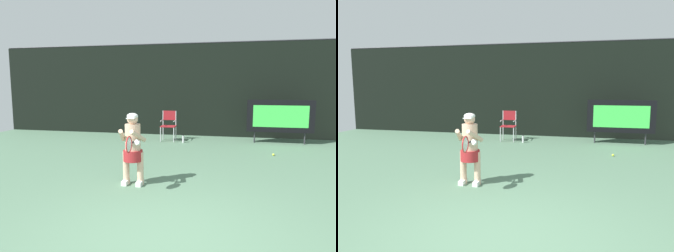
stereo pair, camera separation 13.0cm
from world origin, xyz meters
TOP-DOWN VIEW (x-y plane):
  - ground at (0.00, -0.19)m, footprint 18.00×22.00m
  - backdrop_screen at (0.00, 8.50)m, footprint 18.00×0.12m
  - scoreboard at (2.37, 7.38)m, footprint 2.20×0.21m
  - umpire_chair at (-1.48, 7.13)m, footprint 0.52×0.44m
  - water_bottle at (-0.90, 6.85)m, footprint 0.07×0.07m
  - tennis_player at (-1.16, 2.13)m, footprint 0.54×0.62m
  - tennis_racket at (-1.04, 1.60)m, footprint 0.03×0.60m
  - tennis_ball_loose at (1.95, 5.37)m, footprint 0.07×0.07m

SIDE VIEW (x-z plane):
  - ground at x=0.00m, z-range -0.02..0.00m
  - tennis_ball_loose at x=1.95m, z-range 0.00..0.07m
  - water_bottle at x=-0.90m, z-range -0.01..0.26m
  - umpire_chair at x=-1.48m, z-range 0.08..1.16m
  - tennis_player at x=-1.16m, z-range 0.06..1.51m
  - tennis_racket at x=-1.04m, z-range 0.77..1.09m
  - scoreboard at x=2.37m, z-range 0.20..1.70m
  - backdrop_screen at x=0.00m, z-range -0.02..3.64m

